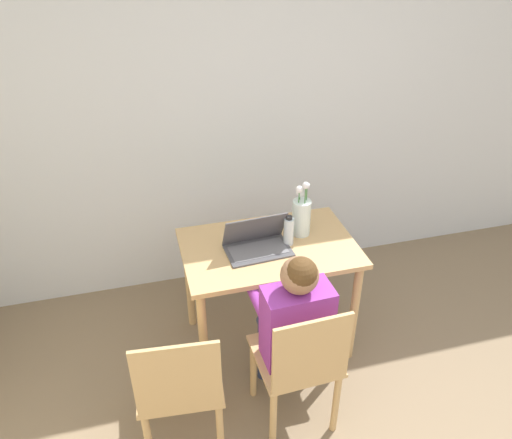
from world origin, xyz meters
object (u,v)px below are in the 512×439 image
(flower_vase, at_px, (301,215))
(water_bottle, at_px, (289,231))
(laptop, at_px, (257,242))
(person_seated, at_px, (293,317))
(chair_occupied, at_px, (300,363))
(chair_spare, at_px, (180,387))

(flower_vase, relative_size, water_bottle, 1.92)
(laptop, relative_size, flower_vase, 1.07)
(water_bottle, bearing_deg, person_seated, -105.11)
(laptop, distance_m, water_bottle, 0.19)
(chair_occupied, xyz_separation_m, water_bottle, (0.13, 0.62, 0.37))
(water_bottle, bearing_deg, chair_occupied, -102.10)
(chair_occupied, height_order, flower_vase, flower_vase)
(chair_spare, distance_m, flower_vase, 1.16)
(chair_occupied, xyz_separation_m, chair_spare, (-0.59, 0.01, 0.00))
(chair_spare, distance_m, water_bottle, 1.02)
(person_seated, xyz_separation_m, flower_vase, (0.24, 0.59, 0.20))
(chair_occupied, distance_m, laptop, 0.70)
(flower_vase, xyz_separation_m, water_bottle, (-0.10, -0.08, -0.04))
(chair_occupied, relative_size, laptop, 2.25)
(laptop, bearing_deg, chair_spare, -135.28)
(chair_spare, bearing_deg, person_seated, -164.58)
(chair_occupied, xyz_separation_m, person_seated, (-0.00, 0.11, 0.21))
(flower_vase, bearing_deg, person_seated, -112.08)
(chair_spare, relative_size, water_bottle, 4.60)
(flower_vase, bearing_deg, water_bottle, -140.99)
(chair_spare, height_order, water_bottle, water_bottle)
(chair_occupied, distance_m, chair_spare, 0.59)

